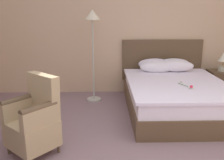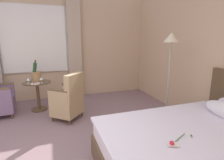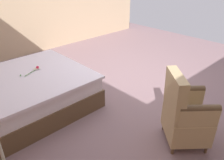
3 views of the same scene
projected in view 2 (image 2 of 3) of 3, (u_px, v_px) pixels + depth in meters
The scene contains 9 objects.
wall_window_side at pixel (35, 43), 4.62m from camera, with size 0.27×6.31×3.09m.
bed at pixel (202, 149), 2.10m from camera, with size 1.69×2.26×1.15m.
floor_lamp_brass at pixel (170, 50), 3.37m from camera, with size 0.30×0.30×1.76m.
side_table_round at pixel (38, 93), 4.05m from camera, with size 0.62×0.62×0.68m.
champagne_bucket at pixel (36, 75), 4.03m from camera, with size 0.23×0.23×0.52m.
wine_glass_near_bucket at pixel (28, 80), 3.85m from camera, with size 0.07×0.07×0.13m.
wine_glass_near_edge at pixel (41, 79), 3.90m from camera, with size 0.07×0.07×0.13m.
snack_plate at pixel (35, 83), 3.83m from camera, with size 0.20×0.20×0.04m.
armchair_by_window at pixel (68, 100), 3.57m from camera, with size 0.73×0.73×0.98m.
Camera 2 is at (2.09, 0.39, 1.60)m, focal length 28.00 mm.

